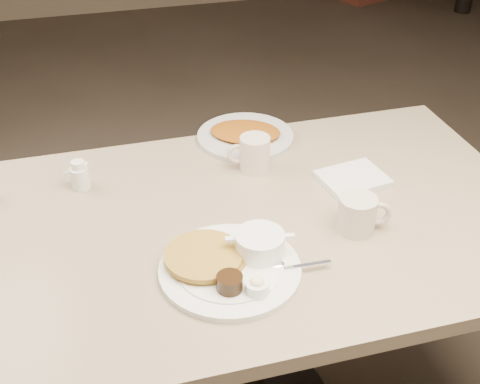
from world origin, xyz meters
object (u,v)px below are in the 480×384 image
object	(u,v)px
creamer_right	(79,176)
main_plate	(232,261)
diner_table	(242,272)
coffee_mug_near	(358,213)
hash_plate	(245,135)
coffee_mug_far	(254,154)

from	to	relation	value
creamer_right	main_plate	bearing A→B (deg)	-54.45
diner_table	coffee_mug_near	xyz separation A→B (m)	(0.26, -0.11, 0.22)
diner_table	coffee_mug_near	distance (m)	0.35
coffee_mug_near	hash_plate	bearing A→B (deg)	105.51
main_plate	creamer_right	distance (m)	0.52
coffee_mug_near	creamer_right	xyz separation A→B (m)	(-0.63, 0.36, -0.01)
diner_table	hash_plate	distance (m)	0.45
diner_table	main_plate	distance (m)	0.27
main_plate	hash_plate	bearing A→B (deg)	71.39
creamer_right	hash_plate	size ratio (longest dim) A/B	0.21
main_plate	hash_plate	distance (m)	0.59
diner_table	coffee_mug_far	distance (m)	0.32
diner_table	coffee_mug_far	xyz separation A→B (m)	(0.09, 0.22, 0.22)
coffee_mug_near	coffee_mug_far	world-z (taller)	coffee_mug_far
diner_table	coffee_mug_near	bearing A→B (deg)	-23.06
hash_plate	coffee_mug_far	bearing A→B (deg)	-98.25
coffee_mug_far	creamer_right	size ratio (longest dim) A/B	1.58
diner_table	coffee_mug_near	world-z (taller)	coffee_mug_near
creamer_right	coffee_mug_near	bearing A→B (deg)	-29.90
diner_table	creamer_right	xyz separation A→B (m)	(-0.37, 0.25, 0.21)
coffee_mug_near	hash_plate	xyz separation A→B (m)	(-0.14, 0.50, -0.03)
coffee_mug_far	hash_plate	distance (m)	0.18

